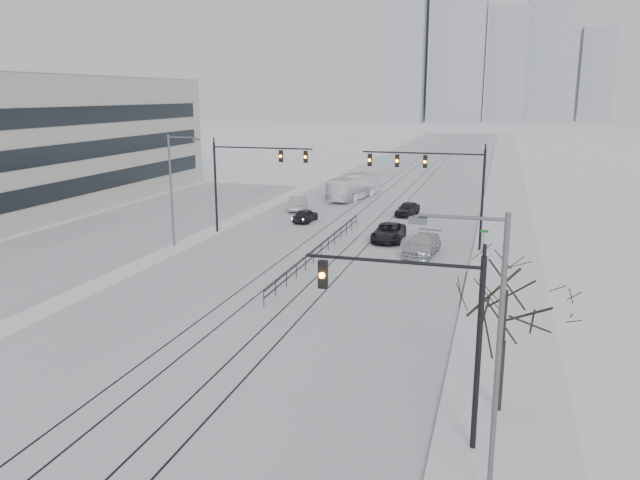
{
  "coord_description": "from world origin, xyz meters",
  "views": [
    {
      "loc": [
        12.74,
        -14.08,
        12.08
      ],
      "look_at": [
        2.15,
        22.28,
        3.2
      ],
      "focal_mm": 35.0,
      "sensor_mm": 36.0,
      "label": 1
    }
  ],
  "objects_px": {
    "traffic_mast_near": "(431,323)",
    "sedan_nb_front": "(389,232)",
    "box_truck": "(354,187)",
    "sedan_nb_far": "(407,209)",
    "sedan_sb_inner": "(305,215)",
    "sedan_sb_outer": "(298,203)",
    "bare_tree": "(505,303)",
    "sedan_nb_right": "(422,245)"
  },
  "relations": [
    {
      "from": "bare_tree",
      "to": "box_truck",
      "type": "distance_m",
      "value": 50.96
    },
    {
      "from": "bare_tree",
      "to": "box_truck",
      "type": "relative_size",
      "value": 0.6
    },
    {
      "from": "traffic_mast_near",
      "to": "sedan_nb_front",
      "type": "distance_m",
      "value": 31.66
    },
    {
      "from": "traffic_mast_near",
      "to": "box_truck",
      "type": "xyz_separation_m",
      "value": [
        -14.59,
        50.95,
        -3.14
      ]
    },
    {
      "from": "bare_tree",
      "to": "box_truck",
      "type": "bearing_deg",
      "value": 109.52
    },
    {
      "from": "traffic_mast_near",
      "to": "sedan_sb_inner",
      "type": "relative_size",
      "value": 1.83
    },
    {
      "from": "box_truck",
      "to": "sedan_nb_far",
      "type": "bearing_deg",
      "value": 143.05
    },
    {
      "from": "traffic_mast_near",
      "to": "sedan_nb_far",
      "type": "relative_size",
      "value": 1.69
    },
    {
      "from": "sedan_sb_inner",
      "to": "sedan_nb_front",
      "type": "height_order",
      "value": "sedan_nb_front"
    },
    {
      "from": "sedan_nb_right",
      "to": "sedan_sb_inner",
      "type": "bearing_deg",
      "value": 148.85
    },
    {
      "from": "sedan_sb_outer",
      "to": "sedan_nb_right",
      "type": "xyz_separation_m",
      "value": [
        15.04,
        -15.12,
        -0.0
      ]
    },
    {
      "from": "bare_tree",
      "to": "sedan_nb_far",
      "type": "xyz_separation_m",
      "value": [
        -9.35,
        39.26,
        -3.78
      ]
    },
    {
      "from": "sedan_sb_outer",
      "to": "box_truck",
      "type": "xyz_separation_m",
      "value": [
        3.96,
        9.02,
        0.64
      ]
    },
    {
      "from": "sedan_nb_far",
      "to": "box_truck",
      "type": "relative_size",
      "value": 0.41
    },
    {
      "from": "bare_tree",
      "to": "box_truck",
      "type": "xyz_separation_m",
      "value": [
        -17.0,
        47.95,
        -3.07
      ]
    },
    {
      "from": "sedan_nb_right",
      "to": "sedan_nb_far",
      "type": "xyz_separation_m",
      "value": [
        -3.43,
        15.45,
        -0.07
      ]
    },
    {
      "from": "sedan_nb_front",
      "to": "sedan_nb_right",
      "type": "bearing_deg",
      "value": -50.45
    },
    {
      "from": "sedan_nb_right",
      "to": "sedan_sb_outer",
      "type": "bearing_deg",
      "value": 141.1
    },
    {
      "from": "bare_tree",
      "to": "sedan_nb_right",
      "type": "height_order",
      "value": "bare_tree"
    },
    {
      "from": "traffic_mast_near",
      "to": "sedan_nb_far",
      "type": "height_order",
      "value": "traffic_mast_near"
    },
    {
      "from": "sedan_nb_right",
      "to": "sedan_nb_far",
      "type": "height_order",
      "value": "sedan_nb_right"
    },
    {
      "from": "bare_tree",
      "to": "box_truck",
      "type": "height_order",
      "value": "bare_tree"
    },
    {
      "from": "sedan_sb_outer",
      "to": "sedan_nb_far",
      "type": "bearing_deg",
      "value": 169.72
    },
    {
      "from": "box_truck",
      "to": "bare_tree",
      "type": "bearing_deg",
      "value": 121.21
    },
    {
      "from": "bare_tree",
      "to": "sedan_nb_right",
      "type": "xyz_separation_m",
      "value": [
        -5.92,
        23.81,
        -3.72
      ]
    },
    {
      "from": "sedan_sb_inner",
      "to": "box_truck",
      "type": "bearing_deg",
      "value": -92.01
    },
    {
      "from": "sedan_sb_outer",
      "to": "box_truck",
      "type": "bearing_deg",
      "value": -125.6
    },
    {
      "from": "traffic_mast_near",
      "to": "sedan_sb_inner",
      "type": "distance_m",
      "value": 39.85
    },
    {
      "from": "sedan_sb_outer",
      "to": "traffic_mast_near",
      "type": "bearing_deg",
      "value": 101.94
    },
    {
      "from": "sedan_nb_front",
      "to": "sedan_sb_inner",
      "type": "bearing_deg",
      "value": 147.35
    },
    {
      "from": "sedan_sb_outer",
      "to": "bare_tree",
      "type": "bearing_deg",
      "value": 106.38
    },
    {
      "from": "bare_tree",
      "to": "sedan_nb_front",
      "type": "distance_m",
      "value": 29.41
    },
    {
      "from": "sedan_nb_front",
      "to": "box_truck",
      "type": "height_order",
      "value": "box_truck"
    },
    {
      "from": "sedan_sb_inner",
      "to": "box_truck",
      "type": "relative_size",
      "value": 0.38
    },
    {
      "from": "sedan_nb_front",
      "to": "bare_tree",
      "type": "bearing_deg",
      "value": -72.53
    },
    {
      "from": "bare_tree",
      "to": "sedan_sb_outer",
      "type": "height_order",
      "value": "bare_tree"
    },
    {
      "from": "sedan_sb_inner",
      "to": "sedan_nb_far",
      "type": "relative_size",
      "value": 0.93
    },
    {
      "from": "traffic_mast_near",
      "to": "sedan_nb_right",
      "type": "bearing_deg",
      "value": 97.45
    },
    {
      "from": "traffic_mast_near",
      "to": "box_truck",
      "type": "distance_m",
      "value": 53.09
    },
    {
      "from": "bare_tree",
      "to": "sedan_sb_outer",
      "type": "xyz_separation_m",
      "value": [
        -20.96,
        38.92,
        -3.71
      ]
    },
    {
      "from": "sedan_nb_front",
      "to": "sedan_nb_right",
      "type": "xyz_separation_m",
      "value": [
        3.31,
        -3.87,
        0.04
      ]
    },
    {
      "from": "bare_tree",
      "to": "traffic_mast_near",
      "type": "bearing_deg",
      "value": -128.76
    }
  ]
}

